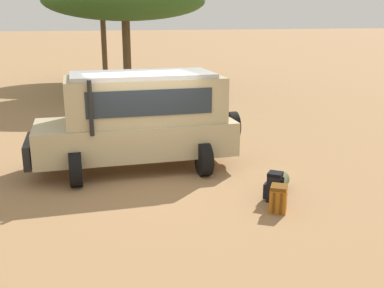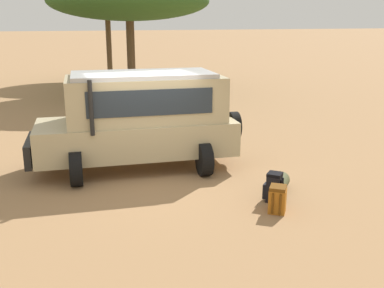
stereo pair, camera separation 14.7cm
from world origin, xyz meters
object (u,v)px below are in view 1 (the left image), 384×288
object	(u,v)px
duffel_bag_low_black_case	(279,182)
acacia_tree_left_mid	(125,1)
backpack_beside_front_wheel	(278,199)
backpack_cluster_center	(274,187)
safari_vehicle	(139,118)
acacia_tree_centre_back	(102,4)

from	to	relation	value
duffel_bag_low_black_case	acacia_tree_left_mid	bearing A→B (deg)	89.70
backpack_beside_front_wheel	duffel_bag_low_black_case	distance (m)	1.20
backpack_cluster_center	acacia_tree_left_mid	world-z (taller)	acacia_tree_left_mid
safari_vehicle	backpack_beside_front_wheel	distance (m)	4.23
acacia_tree_left_mid	safari_vehicle	bearing A→B (deg)	-102.40
acacia_tree_centre_back	backpack_beside_front_wheel	bearing A→B (deg)	-92.17
safari_vehicle	acacia_tree_centre_back	size ratio (longest dim) A/B	0.90
backpack_cluster_center	acacia_tree_centre_back	size ratio (longest dim) A/B	0.10
safari_vehicle	backpack_beside_front_wheel	xyz separation A→B (m)	(1.79, -3.69, -1.03)
backpack_beside_front_wheel	backpack_cluster_center	size ratio (longest dim) A/B	0.87
acacia_tree_left_mid	acacia_tree_centre_back	distance (m)	6.14
backpack_cluster_center	acacia_tree_centre_back	distance (m)	21.27
backpack_beside_front_wheel	duffel_bag_low_black_case	world-z (taller)	backpack_beside_front_wheel
backpack_beside_front_wheel	backpack_cluster_center	xyz separation A→B (m)	(0.21, 0.50, 0.04)
backpack_cluster_center	duffel_bag_low_black_case	size ratio (longest dim) A/B	0.88
duffel_bag_low_black_case	backpack_cluster_center	bearing A→B (deg)	-132.67
acacia_tree_centre_back	duffel_bag_low_black_case	bearing A→B (deg)	-90.42
duffel_bag_low_black_case	acacia_tree_centre_back	distance (m)	20.81
safari_vehicle	acacia_tree_left_mid	distance (m)	12.21
backpack_beside_front_wheel	acacia_tree_left_mid	bearing A→B (deg)	87.22
acacia_tree_left_mid	duffel_bag_low_black_case	bearing A→B (deg)	-90.30
backpack_beside_front_wheel	duffel_bag_low_black_case	bearing A→B (deg)	56.34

